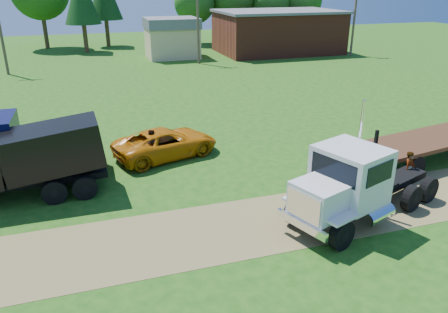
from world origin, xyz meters
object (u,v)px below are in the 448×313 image
object	(u,v)px
orange_pickup	(166,143)
spectator_a	(409,170)
white_semi_tractor	(351,185)
navy_truck	(10,149)
flatbed_trailer	(435,141)
black_dump_truck	(20,159)

from	to	relation	value
orange_pickup	spectator_a	world-z (taller)	spectator_a
white_semi_tractor	navy_truck	size ratio (longest dim) A/B	1.04
navy_truck	flatbed_trailer	size ratio (longest dim) A/B	0.81
black_dump_truck	flatbed_trailer	world-z (taller)	black_dump_truck
navy_truck	spectator_a	world-z (taller)	navy_truck
black_dump_truck	navy_truck	xyz separation A→B (m)	(-0.66, 2.00, -0.18)
black_dump_truck	orange_pickup	distance (m)	7.46
orange_pickup	spectator_a	size ratio (longest dim) A/B	3.24
orange_pickup	white_semi_tractor	bearing A→B (deg)	-165.41
orange_pickup	flatbed_trailer	world-z (taller)	flatbed_trailer
white_semi_tractor	spectator_a	bearing A→B (deg)	2.94
white_semi_tractor	navy_truck	xyz separation A→B (m)	(-12.99, 8.08, 0.06)
navy_truck	black_dump_truck	bearing A→B (deg)	-70.90
orange_pickup	spectator_a	bearing A→B (deg)	-142.91
orange_pickup	spectator_a	xyz separation A→B (m)	(9.88, -7.14, 0.09)
black_dump_truck	spectator_a	xyz separation A→B (m)	(16.68, -4.25, -0.96)
navy_truck	orange_pickup	bearing A→B (deg)	7.66
navy_truck	spectator_a	bearing A→B (deg)	-18.97
orange_pickup	flatbed_trailer	bearing A→B (deg)	-126.18
flatbed_trailer	spectator_a	xyz separation A→B (m)	(-3.63, -2.46, -0.11)
flatbed_trailer	orange_pickup	bearing A→B (deg)	151.03
white_semi_tractor	flatbed_trailer	size ratio (longest dim) A/B	0.84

